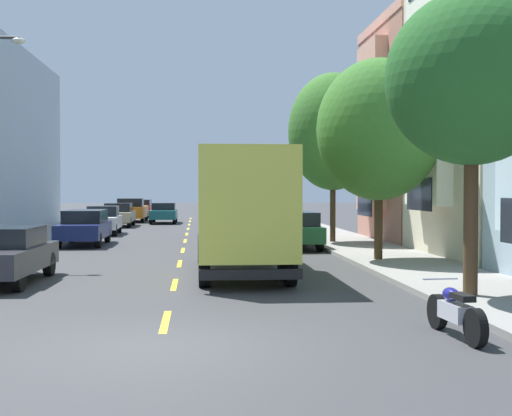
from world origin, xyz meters
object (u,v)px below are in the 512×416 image
Objects in this scene: street_tree_third at (333,132)px; parked_motorcycle at (455,312)px; street_tree_second at (379,130)px; parked_sedan_charcoal at (4,254)px; moving_teal_sedan at (164,213)px; delivery_box_truck at (241,206)px; parked_wagon_red at (141,208)px; parked_wagon_champagne at (119,214)px; street_tree_nearest at (472,79)px; parked_wagon_sky at (257,214)px; parked_hatchback_white at (103,220)px; parked_pickup_orange at (132,210)px; parked_wagon_forest at (293,229)px; parked_wagon_navy at (84,226)px.

street_tree_third reaches higher than parked_motorcycle.
parked_motorcycle is (-1.65, -11.28, -3.91)m from street_tree_second.
parked_sedan_charcoal and moving_teal_sedan have the same top height.
parked_motorcycle is (2.95, -8.69, -1.53)m from delivery_box_truck.
parked_wagon_red and parked_wagon_champagne have the same top height.
street_tree_nearest reaches higher than parked_sedan_charcoal.
parked_wagon_champagne is at bearing 114.74° from street_tree_second.
parked_wagon_sky is 2.31× the size of parked_motorcycle.
delivery_box_truck is 3.76× the size of parked_motorcycle.
delivery_box_truck reaches higher than parked_wagon_sky.
parked_motorcycle is (8.98, -49.64, -0.39)m from parked_wagon_red.
parked_hatchback_white is 12.40m from moving_teal_sedan.
parked_sedan_charcoal is at bearing -107.92° from parked_wagon_sky.
street_tree_third is at bearing 66.00° from delivery_box_truck.
parked_wagon_red is at bearing 105.49° from street_tree_second.
delivery_box_truck is at bearing -79.53° from parked_pickup_orange.
parked_wagon_forest is 25.62m from parked_pickup_orange.
parked_hatchback_white is at bearing -90.81° from parked_pickup_orange.
street_tree_second is 1.37× the size of parked_wagon_navy.
street_tree_second is 26.23m from parked_wagon_champagne.
street_tree_second reaches higher than parked_wagon_navy.
parked_wagon_champagne is at bearing 90.27° from parked_hatchback_white.
moving_teal_sedan is (-8.20, 35.39, -4.00)m from street_tree_nearest.
parked_wagon_sky is 1.05× the size of moving_teal_sedan.
parked_wagon_forest is at bearing -70.24° from parked_pickup_orange.
street_tree_second reaches higher than parked_wagon_forest.
street_tree_second is 19.27m from parked_hatchback_white.
street_tree_second is at bearing 81.67° from parked_motorcycle.
street_tree_second reaches higher than parked_wagon_champagne.
street_tree_second is 0.89× the size of street_tree_third.
parked_wagon_navy is 0.89× the size of parked_pickup_orange.
parked_wagon_champagne is 36.09m from parked_motorcycle.
street_tree_nearest reaches higher than parked_wagon_sky.
parked_wagon_red is at bearing 109.15° from street_tree_third.
delivery_box_truck reaches higher than parked_wagon_navy.
parked_wagon_forest is at bearing -90.06° from parked_wagon_sky.
street_tree_nearest is 5.84m from parked_motorcycle.
street_tree_third is (0.00, 7.74, 0.55)m from street_tree_second.
street_tree_third is 16.25m from parked_wagon_sky.
moving_teal_sedan is at bearing 56.43° from parked_wagon_champagne.
street_tree_second reaches higher than parked_wagon_red.
street_tree_second is 1.38× the size of parked_wagon_red.
parked_wagon_red reaches higher than parked_sedan_charcoal.
parked_wagon_navy is (-0.04, -29.88, 0.00)m from parked_wagon_red.
street_tree_second is 7.19m from parked_wagon_forest.
parked_pickup_orange is at bearing 89.89° from parked_wagon_navy.
parked_wagon_navy is (-8.72, -14.86, 0.00)m from parked_wagon_sky.
parked_wagon_forest is (-0.02, -17.40, 0.00)m from parked_wagon_sky.
parked_sedan_charcoal reaches higher than parked_motorcycle.
street_tree_nearest reaches higher than parked_wagon_red.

